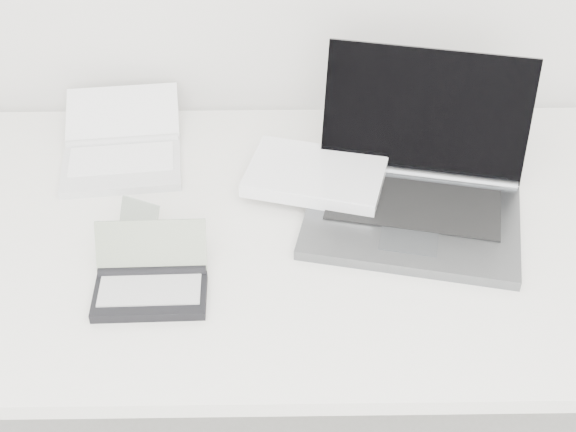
{
  "coord_description": "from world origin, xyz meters",
  "views": [
    {
      "loc": [
        -0.05,
        0.43,
        1.7
      ],
      "look_at": [
        -0.03,
        1.51,
        0.79
      ],
      "focal_mm": 50.0,
      "sensor_mm": 36.0,
      "label": 1
    }
  ],
  "objects_px": {
    "netbook_open_white": "(122,151)",
    "palmtop_charcoal": "(151,283)",
    "desk": "(304,245)",
    "laptop_large": "(388,185)"
  },
  "relations": [
    {
      "from": "netbook_open_white",
      "to": "desk",
      "type": "bearing_deg",
      "value": -37.27
    },
    {
      "from": "desk",
      "to": "netbook_open_white",
      "type": "xyz_separation_m",
      "value": [
        -0.37,
        0.22,
        0.06
      ]
    },
    {
      "from": "laptop_large",
      "to": "netbook_open_white",
      "type": "relative_size",
      "value": 1.7
    },
    {
      "from": "desk",
      "to": "palmtop_charcoal",
      "type": "distance_m",
      "value": 0.32
    },
    {
      "from": "netbook_open_white",
      "to": "palmtop_charcoal",
      "type": "relative_size",
      "value": 1.71
    },
    {
      "from": "desk",
      "to": "palmtop_charcoal",
      "type": "xyz_separation_m",
      "value": [
        -0.26,
        -0.16,
        0.07
      ]
    },
    {
      "from": "desk",
      "to": "laptop_large",
      "type": "xyz_separation_m",
      "value": [
        0.16,
        0.07,
        0.09
      ]
    },
    {
      "from": "desk",
      "to": "netbook_open_white",
      "type": "relative_size",
      "value": 4.88
    },
    {
      "from": "laptop_large",
      "to": "palmtop_charcoal",
      "type": "relative_size",
      "value": 2.91
    },
    {
      "from": "laptop_large",
      "to": "netbook_open_white",
      "type": "height_order",
      "value": "laptop_large"
    }
  ]
}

